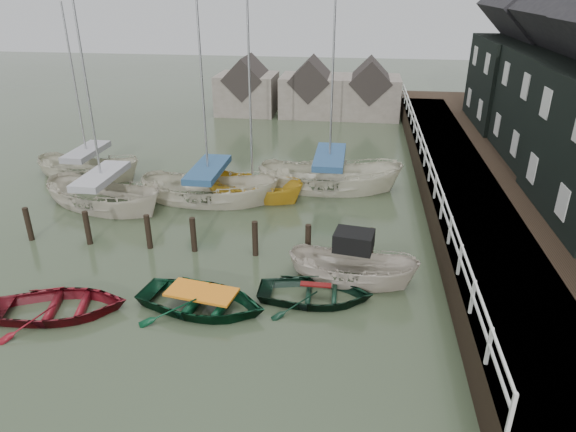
# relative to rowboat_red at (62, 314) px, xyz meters

# --- Properties ---
(ground) EXTENTS (120.00, 120.00, 0.00)m
(ground) POSITION_rel_rowboat_red_xyz_m (4.08, 1.59, 0.00)
(ground) COLOR #2F3924
(ground) RESTS_ON ground
(pier) EXTENTS (3.04, 32.00, 2.70)m
(pier) POSITION_rel_rowboat_red_xyz_m (13.56, 11.59, 0.71)
(pier) COLOR black
(pier) RESTS_ON ground
(land_strip) EXTENTS (14.00, 38.00, 1.50)m
(land_strip) POSITION_rel_rowboat_red_xyz_m (19.08, 11.59, 0.00)
(land_strip) COLOR black
(land_strip) RESTS_ON ground
(mooring_pilings) EXTENTS (13.72, 0.22, 1.80)m
(mooring_pilings) POSITION_rel_rowboat_red_xyz_m (2.97, 4.59, 0.50)
(mooring_pilings) COLOR black
(mooring_pilings) RESTS_ON ground
(far_sheds) EXTENTS (14.00, 4.08, 4.39)m
(far_sheds) POSITION_rel_rowboat_red_xyz_m (4.92, 27.59, 1.86)
(far_sheds) COLOR #665B51
(far_sheds) RESTS_ON ground
(rowboat_red) EXTENTS (4.63, 3.79, 0.84)m
(rowboat_red) POSITION_rel_rowboat_red_xyz_m (0.00, 0.00, 0.00)
(rowboat_red) COLOR maroon
(rowboat_red) RESTS_ON ground
(rowboat_green) EXTENTS (4.64, 3.65, 0.87)m
(rowboat_green) POSITION_rel_rowboat_red_xyz_m (4.31, 0.88, 0.00)
(rowboat_green) COLOR black
(rowboat_green) RESTS_ON ground
(rowboat_dkgreen) EXTENTS (3.82, 2.78, 0.78)m
(rowboat_dkgreen) POSITION_rel_rowboat_red_xyz_m (7.82, 1.88, 0.00)
(rowboat_dkgreen) COLOR black
(rowboat_dkgreen) RESTS_ON ground
(motorboat) EXTENTS (4.70, 2.37, 2.68)m
(motorboat) POSITION_rel_rowboat_red_xyz_m (8.95, 3.19, 0.09)
(motorboat) COLOR #BEB1A2
(motorboat) RESTS_ON ground
(sailboat_a) EXTENTS (6.89, 4.33, 10.65)m
(sailboat_a) POSITION_rel_rowboat_red_xyz_m (-2.51, 8.20, 0.06)
(sailboat_a) COLOR beige
(sailboat_a) RESTS_ON ground
(sailboat_b) EXTENTS (6.80, 2.76, 11.33)m
(sailboat_b) POSITION_rel_rowboat_red_xyz_m (2.07, 9.59, 0.06)
(sailboat_b) COLOR beige
(sailboat_b) RESTS_ON ground
(sailboat_c) EXTENTS (5.70, 3.57, 9.98)m
(sailboat_c) POSITION_rel_rowboat_red_xyz_m (4.00, 10.41, 0.02)
(sailboat_c) COLOR gold
(sailboat_c) RESTS_ON ground
(sailboat_d) EXTENTS (7.19, 2.75, 11.85)m
(sailboat_d) POSITION_rel_rowboat_red_xyz_m (7.58, 11.95, 0.06)
(sailboat_d) COLOR beige
(sailboat_d) RESTS_ON ground
(sailboat_e) EXTENTS (6.22, 2.99, 9.83)m
(sailboat_e) POSITION_rel_rowboat_red_xyz_m (-5.16, 11.87, 0.06)
(sailboat_e) COLOR beige
(sailboat_e) RESTS_ON ground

